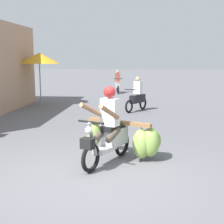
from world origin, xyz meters
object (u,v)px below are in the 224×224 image
at_px(motorbike_main_loaded, 125,136).
at_px(motorbike_distant_ahead_left, 118,84).
at_px(market_umbrella_near_shop, 39,58).
at_px(motorbike_distant_ahead_right, 137,97).

bearing_deg(motorbike_main_loaded, motorbike_distant_ahead_left, 94.83).
bearing_deg(motorbike_distant_ahead_left, market_umbrella_near_shop, -119.87).
relative_size(motorbike_main_loaded, motorbike_distant_ahead_left, 1.12).
relative_size(motorbike_main_loaded, market_umbrella_near_shop, 0.76).
bearing_deg(motorbike_main_loaded, motorbike_distant_ahead_right, 88.47).
xyz_separation_m(motorbike_main_loaded, motorbike_distant_ahead_right, (0.17, 6.52, 0.04)).
xyz_separation_m(motorbike_distant_ahead_left, motorbike_distant_ahead_right, (1.30, -6.84, 0.00)).
xyz_separation_m(motorbike_main_loaded, motorbike_distant_ahead_left, (-1.13, 13.36, 0.04)).
xyz_separation_m(motorbike_distant_ahead_right, market_umbrella_near_shop, (-4.46, 1.34, 1.57)).
relative_size(motorbike_distant_ahead_right, market_umbrella_near_shop, 0.61).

